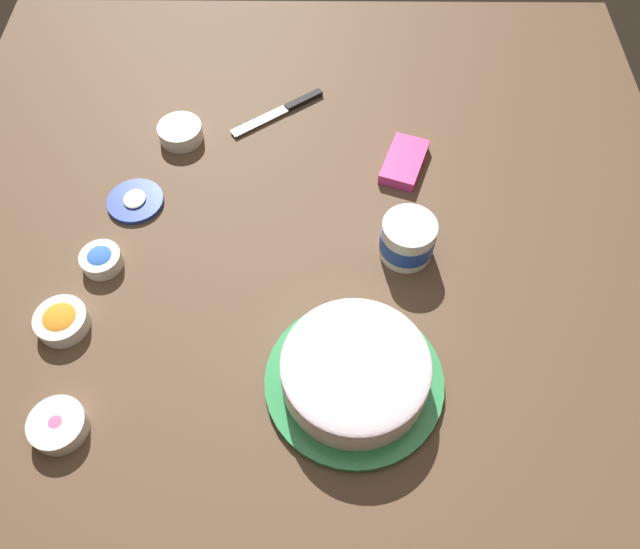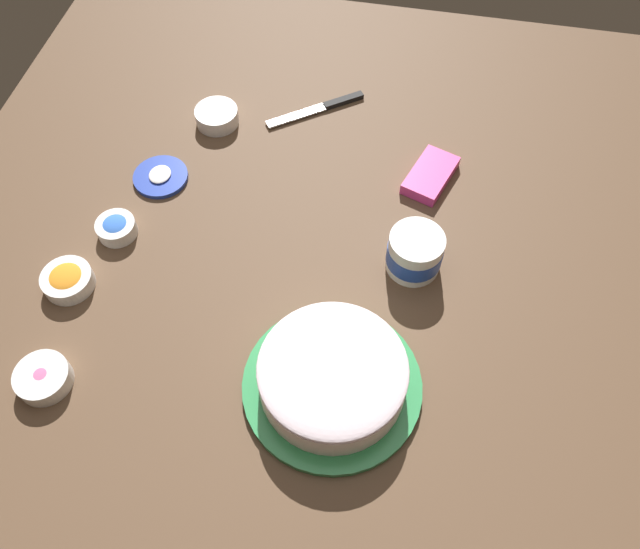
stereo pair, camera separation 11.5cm
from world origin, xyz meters
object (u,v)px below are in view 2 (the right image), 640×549
Objects in this scene: frosting_tub_lid at (161,177)px; sprinkle_bowl_rainbow at (217,116)px; frosting_tub at (415,252)px; spreading_knife at (324,107)px; sprinkle_bowl_blue at (116,227)px; sprinkle_bowl_orange at (67,280)px; sprinkle_bowl_pink at (43,378)px; frosted_cake at (332,377)px; candy_box_lower at (430,175)px.

sprinkle_bowl_rainbow is (0.18, -0.07, 0.01)m from frosting_tub_lid.
spreading_knife is (0.39, 0.24, -0.04)m from frosting_tub.
frosting_tub is 0.55m from frosting_tub_lid.
frosting_tub_lid is 1.47× the size of sprinkle_bowl_blue.
sprinkle_bowl_orange is (-0.47, 0.15, -0.00)m from sprinkle_bowl_rainbow.
sprinkle_bowl_pink is at bearing 174.91° from frosting_tub_lid.
frosting_tub_lid is (0.12, 0.54, -0.04)m from frosting_tub.
candy_box_lower is (0.50, -0.12, -0.03)m from frosted_cake.
frosting_tub is 1.35× the size of sprinkle_bowl_blue.
sprinkle_bowl_pink is (-0.36, 0.58, -0.03)m from frosting_tub.
frosting_tub reaches higher than sprinkle_bowl_blue.
frosting_tub_lid is 0.40m from spreading_knife.
sprinkle_bowl_pink is 0.32m from sprinkle_bowl_blue.
spreading_knife is at bearing -47.51° from frosting_tub_lid.
spreading_knife is 0.54m from sprinkle_bowl_blue.
sprinkle_bowl_rainbow is 1.02× the size of sprinkle_bowl_pink.
sprinkle_bowl_rainbow and sprinkle_bowl_blue have the same top height.
frosting_tub is 1.12× the size of sprinkle_bowl_pink.
frosted_cake is at bearing -147.46° from sprinkle_bowl_rainbow.
sprinkle_bowl_pink is (-0.66, 0.11, -0.00)m from sprinkle_bowl_rainbow.
frosting_tub_lid is at bearing 77.82° from frosting_tub.
frosting_tub is 1.10× the size of sprinkle_bowl_rainbow.
frosted_cake reaches higher than candy_box_lower.
sprinkle_bowl_pink is at bearing 99.95° from frosted_cake.
frosting_tub_lid is at bearing 158.85° from sprinkle_bowl_rainbow.
sprinkle_bowl_blue reaches higher than sprinkle_bowl_pink.
sprinkle_bowl_orange reaches higher than spreading_knife.
frosting_tub is 0.51× the size of spreading_knife.
sprinkle_bowl_orange reaches higher than frosting_tub_lid.
sprinkle_bowl_orange is at bearing 105.03° from frosting_tub.
candy_box_lower is (-0.17, -0.26, 0.01)m from spreading_knife.
sprinkle_bowl_orange reaches higher than sprinkle_bowl_pink.
frosting_tub is (0.27, -0.10, 0.00)m from frosted_cake.
frosting_tub_lid is at bearing -15.86° from sprinkle_bowl_orange.
sprinkle_bowl_orange is (-0.13, 0.04, 0.00)m from sprinkle_bowl_blue.
sprinkle_bowl_rainbow is 0.67m from sprinkle_bowl_pink.
sprinkle_bowl_pink is 0.83m from candy_box_lower.
sprinkle_bowl_orange is at bearing 161.49° from sprinkle_bowl_blue.
sprinkle_bowl_pink is 0.19m from sprinkle_bowl_orange.
sprinkle_bowl_blue reaches higher than spreading_knife.
spreading_knife is (0.66, 0.14, -0.04)m from frosted_cake.
sprinkle_bowl_pink is at bearing 121.50° from frosting_tub.
spreading_knife is at bearing 76.54° from candy_box_lower.
frosting_tub is 0.64m from sprinkle_bowl_orange.
spreading_knife is 2.63× the size of sprinkle_bowl_blue.
frosted_cake is at bearing -131.82° from frosting_tub_lid.
sprinkle_bowl_blue is at bearing 93.45° from frosting_tub.
sprinkle_bowl_blue is (-0.42, 0.33, 0.01)m from spreading_knife.
frosting_tub_lid is 0.16m from sprinkle_bowl_blue.
sprinkle_bowl_rainbow is 0.49m from candy_box_lower.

